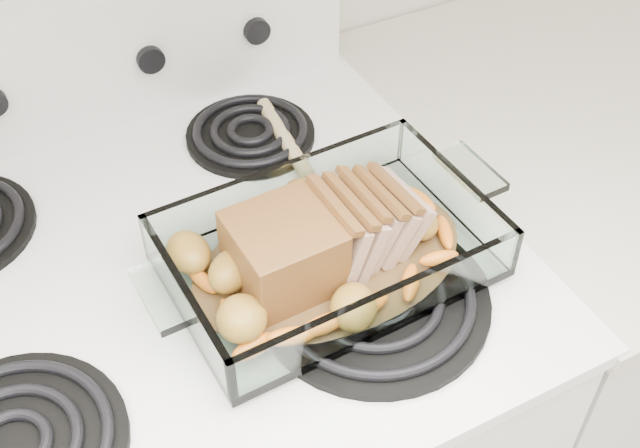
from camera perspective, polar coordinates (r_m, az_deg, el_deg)
name	(u,v)px	position (r m, az deg, el deg)	size (l,w,h in m)	color
counter_right	(543,314)	(1.51, 15.59, -6.22)	(0.58, 0.68, 0.93)	silver
baking_dish	(329,255)	(0.87, 0.61, -2.21)	(0.34, 0.22, 0.07)	silver
pork_roast	(311,242)	(0.84, -0.62, -1.31)	(0.21, 0.10, 0.08)	brown
roast_vegetables	(312,233)	(0.88, -0.56, -0.62)	(0.32, 0.17, 0.04)	orange
wooden_spoon	(326,192)	(0.97, 0.40, 2.29)	(0.06, 0.30, 0.02)	#C7B285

